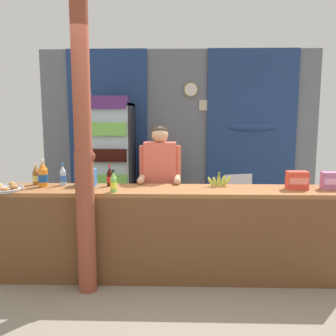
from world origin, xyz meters
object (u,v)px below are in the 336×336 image
at_px(shopkeeper, 160,177).
at_px(snack_box_wafer, 331,181).
at_px(soda_bottle_cola, 110,177).
at_px(soda_bottle_water, 63,176).
at_px(bottle_shelf_rack, 159,178).
at_px(timber_post, 84,157).
at_px(snack_box_crackers, 297,180).
at_px(pastry_tray, 3,188).
at_px(snack_box_biscuit, 86,177).
at_px(soda_bottle_orange_soda, 43,175).
at_px(stall_counter, 171,226).
at_px(banana_bunch, 220,181).
at_px(soda_bottle_iced_tea, 36,176).
at_px(drink_fridge, 112,153).
at_px(plastic_lawn_chair, 234,197).
at_px(soda_bottle_lime_soda, 113,183).

height_order(shopkeeper, snack_box_wafer, shopkeeper).
bearing_deg(soda_bottle_cola, soda_bottle_water, 176.79).
bearing_deg(bottle_shelf_rack, timber_post, -101.82).
bearing_deg(snack_box_wafer, snack_box_crackers, -178.94).
height_order(timber_post, pastry_tray, timber_post).
xyz_separation_m(snack_box_crackers, snack_box_biscuit, (-2.22, 0.12, -0.00)).
height_order(timber_post, soda_bottle_orange_soda, timber_post).
relative_size(stall_counter, bottle_shelf_rack, 2.88).
bearing_deg(banana_bunch, pastry_tray, -173.30).
distance_m(soda_bottle_iced_tea, banana_bunch, 2.00).
height_order(shopkeeper, soda_bottle_water, shopkeeper).
bearing_deg(snack_box_biscuit, pastry_tray, -161.90).
height_order(drink_fridge, soda_bottle_water, drink_fridge).
relative_size(bottle_shelf_rack, plastic_lawn_chair, 1.44).
bearing_deg(soda_bottle_water, drink_fridge, 85.22).
height_order(snack_box_crackers, pastry_tray, snack_box_crackers).
bearing_deg(soda_bottle_iced_tea, stall_counter, -11.03).
distance_m(bottle_shelf_rack, banana_bunch, 2.35).
bearing_deg(soda_bottle_lime_soda, stall_counter, 6.45).
relative_size(stall_counter, snack_box_biscuit, 16.88).
relative_size(shopkeeper, snack_box_wafer, 8.75).
bearing_deg(stall_counter, timber_post, -163.44).
height_order(soda_bottle_cola, pastry_tray, soda_bottle_cola).
relative_size(stall_counter, drink_fridge, 1.79).
height_order(soda_bottle_iced_tea, snack_box_biscuit, soda_bottle_iced_tea).
relative_size(soda_bottle_orange_soda, soda_bottle_water, 1.22).
distance_m(soda_bottle_orange_soda, snack_box_wafer, 3.01).
bearing_deg(snack_box_wafer, banana_bunch, 174.30).
xyz_separation_m(bottle_shelf_rack, soda_bottle_water, (-0.93, -2.17, 0.41)).
distance_m(snack_box_biscuit, pastry_tray, 0.83).
height_order(timber_post, snack_box_wafer, timber_post).
xyz_separation_m(soda_bottle_lime_soda, pastry_tray, (-1.14, 0.05, -0.07)).
bearing_deg(shopkeeper, timber_post, -128.70).
bearing_deg(soda_bottle_iced_tea, pastry_tray, -126.99).
xyz_separation_m(timber_post, drink_fridge, (-0.19, 2.57, -0.24)).
bearing_deg(plastic_lawn_chair, bottle_shelf_rack, 147.52).
distance_m(timber_post, pastry_tray, 0.99).
bearing_deg(shopkeeper, drink_fridge, 116.63).
height_order(shopkeeper, soda_bottle_lime_soda, shopkeeper).
xyz_separation_m(plastic_lawn_chair, soda_bottle_lime_soda, (-1.47, -1.77, 0.55)).
distance_m(soda_bottle_orange_soda, soda_bottle_cola, 0.71).
height_order(soda_bottle_cola, snack_box_crackers, soda_bottle_cola).
bearing_deg(banana_bunch, bottle_shelf_rack, 109.36).
relative_size(soda_bottle_orange_soda, soda_bottle_cola, 1.28).
xyz_separation_m(soda_bottle_orange_soda, soda_bottle_water, (0.19, 0.08, -0.02)).
xyz_separation_m(soda_bottle_orange_soda, soda_bottle_lime_soda, (0.80, -0.25, -0.03)).
height_order(bottle_shelf_rack, soda_bottle_water, bottle_shelf_rack).
relative_size(soda_bottle_lime_soda, soda_bottle_iced_tea, 0.99).
relative_size(snack_box_crackers, snack_box_biscuit, 1.01).
distance_m(stall_counter, shopkeeper, 0.73).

